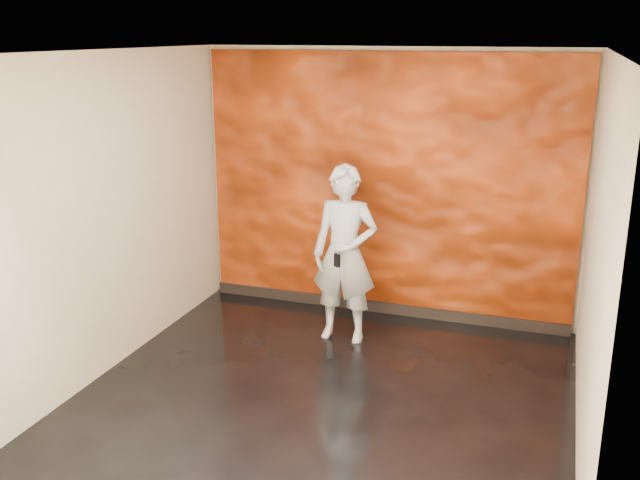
% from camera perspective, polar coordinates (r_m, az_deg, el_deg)
% --- Properties ---
extents(room, '(4.02, 4.02, 2.81)m').
position_cam_1_polar(room, '(5.62, 0.49, 0.42)').
color(room, black).
rests_on(room, ground).
extents(feature_wall, '(3.90, 0.06, 2.75)m').
position_cam_1_polar(feature_wall, '(7.46, 5.31, 4.20)').
color(feature_wall, '#DA470F').
rests_on(feature_wall, ground).
extents(baseboard, '(3.90, 0.04, 0.12)m').
position_cam_1_polar(baseboard, '(7.81, 4.99, -5.37)').
color(baseboard, black).
rests_on(baseboard, ground).
extents(man, '(0.64, 0.43, 1.74)m').
position_cam_1_polar(man, '(6.89, 2.00, -1.15)').
color(man, '#9AA0AA').
rests_on(man, ground).
extents(phone, '(0.07, 0.04, 0.13)m').
position_cam_1_polar(phone, '(6.64, 1.37, -1.64)').
color(phone, black).
rests_on(phone, man).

